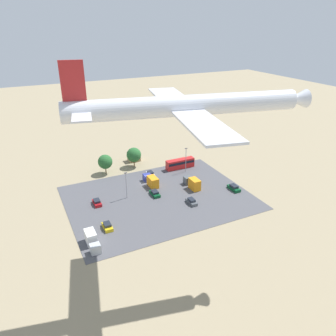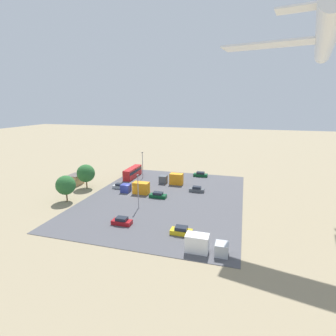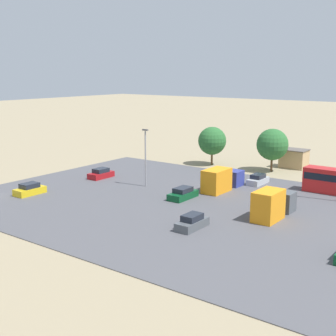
# 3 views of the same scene
# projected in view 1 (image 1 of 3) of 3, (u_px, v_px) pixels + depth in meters

# --- Properties ---
(ground_plane) EXTENTS (400.00, 400.00, 0.00)m
(ground_plane) POSITION_uv_depth(u_px,v_px,m) (146.00, 183.00, 105.80)
(ground_plane) COLOR gray
(parking_lot_surface) EXTENTS (52.59, 39.83, 0.08)m
(parking_lot_surface) POSITION_uv_depth(u_px,v_px,m) (159.00, 198.00, 97.31)
(parking_lot_surface) COLOR #4C4C51
(parking_lot_surface) RESTS_ON ground
(shed_building) EXTENTS (4.51, 3.52, 3.23)m
(shed_building) POSITION_uv_depth(u_px,v_px,m) (134.00, 157.00, 122.31)
(shed_building) COLOR tan
(shed_building) RESTS_ON ground
(bus) EXTENTS (10.38, 2.46, 3.34)m
(bus) POSITION_uv_depth(u_px,v_px,m) (180.00, 163.00, 115.95)
(bus) COLOR red
(bus) RESTS_ON ground
(parked_car_0) EXTENTS (1.98, 4.71, 1.61)m
(parked_car_0) POSITION_uv_depth(u_px,v_px,m) (234.00, 188.00, 101.46)
(parked_car_0) COLOR #0C4723
(parked_car_0) RESTS_ON ground
(parked_car_1) EXTENTS (1.77, 4.16, 1.55)m
(parked_car_1) POSITION_uv_depth(u_px,v_px,m) (191.00, 202.00, 93.86)
(parked_car_1) COLOR #4C5156
(parked_car_1) RESTS_ON ground
(parked_car_2) EXTENTS (1.97, 4.49, 1.48)m
(parked_car_2) POSITION_uv_depth(u_px,v_px,m) (155.00, 193.00, 98.34)
(parked_car_2) COLOR #0C4723
(parked_car_2) RESTS_ON ground
(parked_car_3) EXTENTS (1.93, 4.12, 1.51)m
(parked_car_3) POSITION_uv_depth(u_px,v_px,m) (97.00, 202.00, 93.41)
(parked_car_3) COLOR maroon
(parked_car_3) RESTS_ON ground
(parked_car_4) EXTENTS (1.99, 4.13, 1.54)m
(parked_car_4) POSITION_uv_depth(u_px,v_px,m) (107.00, 226.00, 82.64)
(parked_car_4) COLOR gold
(parked_car_4) RESTS_ON ground
(parked_car_5) EXTENTS (1.81, 4.10, 1.46)m
(parked_car_5) POSITION_uv_depth(u_px,v_px,m) (150.00, 174.00, 110.84)
(parked_car_5) COLOR #ADB2B7
(parked_car_5) RESTS_ON ground
(parked_truck_0) EXTENTS (2.31, 7.15, 3.04)m
(parked_truck_0) POSITION_uv_depth(u_px,v_px,m) (92.00, 240.00, 76.14)
(parked_truck_0) COLOR #ADB2B7
(parked_truck_0) RESTS_ON ground
(parked_truck_1) EXTENTS (2.46, 8.00, 3.19)m
(parked_truck_1) POSITION_uv_depth(u_px,v_px,m) (151.00, 181.00, 104.25)
(parked_truck_1) COLOR navy
(parked_truck_1) RESTS_ON ground
(parked_truck_2) EXTENTS (2.41, 7.36, 3.39)m
(parked_truck_2) POSITION_uv_depth(u_px,v_px,m) (193.00, 183.00, 102.52)
(parked_truck_2) COLOR #4C5156
(parked_truck_2) RESTS_ON ground
(tree_near_shed) EXTENTS (5.20, 5.20, 7.12)m
(tree_near_shed) POSITION_uv_depth(u_px,v_px,m) (134.00, 155.00, 116.25)
(tree_near_shed) COLOR brown
(tree_near_shed) RESTS_ON ground
(tree_apron_mid) EXTENTS (4.93, 4.93, 6.78)m
(tree_apron_mid) POSITION_uv_depth(u_px,v_px,m) (105.00, 162.00, 111.07)
(tree_apron_mid) COLOR brown
(tree_apron_mid) RESTS_ON ground
(light_pole_lot_centre) EXTENTS (0.90, 0.28, 8.26)m
(light_pole_lot_centre) POSITION_uv_depth(u_px,v_px,m) (126.00, 184.00, 95.34)
(light_pole_lot_centre) COLOR gray
(light_pole_lot_centre) RESTS_ON ground
(light_pole_lot_edge) EXTENTS (0.90, 0.28, 8.74)m
(light_pole_lot_edge) POSITION_uv_depth(u_px,v_px,m) (186.00, 159.00, 111.95)
(light_pole_lot_edge) COLOR gray
(light_pole_lot_edge) RESTS_ON ground
(airplane) EXTENTS (41.84, 35.58, 9.32)m
(airplane) POSITION_uv_depth(u_px,v_px,m) (191.00, 105.00, 53.64)
(airplane) COLOR silver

